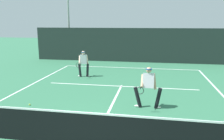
{
  "coord_description": "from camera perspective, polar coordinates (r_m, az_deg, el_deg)",
  "views": [
    {
      "loc": [
        1.57,
        -5.61,
        3.43
      ],
      "look_at": [
        -0.4,
        5.63,
        1.0
      ],
      "focal_mm": 36.76,
      "sensor_mm": 36.0,
      "label": 1
    }
  ],
  "objects": [
    {
      "name": "light_pole",
      "position": [
        22.3,
        -10.88,
        15.43
      ],
      "size": [
        0.55,
        0.44,
        7.96
      ],
      "color": "#9EA39E",
      "rests_on": "ground_plane"
    },
    {
      "name": "court_line_baseline_far",
      "position": [
        17.29,
        4.56,
        0.54
      ],
      "size": [
        9.88,
        0.1,
        0.01
      ],
      "primitive_type": "cube",
      "color": "white",
      "rests_on": "ground_plane"
    },
    {
      "name": "tennis_ball",
      "position": [
        10.24,
        -19.81,
        -8.09
      ],
      "size": [
        0.07,
        0.07,
        0.07
      ],
      "primitive_type": "sphere",
      "color": "#D1E033",
      "rests_on": "ground_plane"
    },
    {
      "name": "court_line_centre",
      "position": [
        9.58,
        -0.14,
        -8.93
      ],
      "size": [
        0.1,
        6.4,
        0.01
      ],
      "primitive_type": "cube",
      "color": "white",
      "rests_on": "ground_plane"
    },
    {
      "name": "player_near",
      "position": [
        9.23,
        8.97,
        -3.87
      ],
      "size": [
        1.14,
        0.9,
        1.68
      ],
      "rotation": [
        0.0,
        0.0,
        3.14
      ],
      "color": "black",
      "rests_on": "ground_plane"
    },
    {
      "name": "tennis_net",
      "position": [
        6.51,
        -5.26,
        -14.53
      ],
      "size": [
        10.83,
        0.09,
        1.1
      ],
      "color": "#1E4723",
      "rests_on": "ground_plane"
    },
    {
      "name": "back_fence_windscreen",
      "position": [
        19.66,
        5.36,
        6.16
      ],
      "size": [
        17.39,
        0.12,
        2.89
      ],
      "primitive_type": "cube",
      "color": "#1F2C28",
      "rests_on": "ground_plane"
    },
    {
      "name": "player_far",
      "position": [
        14.44,
        -7.12,
        1.83
      ],
      "size": [
        0.75,
        0.9,
        1.64
      ],
      "rotation": [
        0.0,
        0.0,
        3.4
      ],
      "color": "black",
      "rests_on": "ground_plane"
    },
    {
      "name": "court_line_service",
      "position": [
        12.39,
        2.3,
        -4.05
      ],
      "size": [
        8.06,
        0.1,
        0.01
      ],
      "primitive_type": "cube",
      "color": "white",
      "rests_on": "ground_plane"
    }
  ]
}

